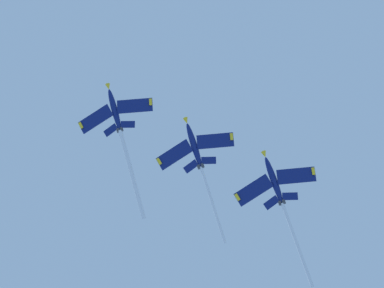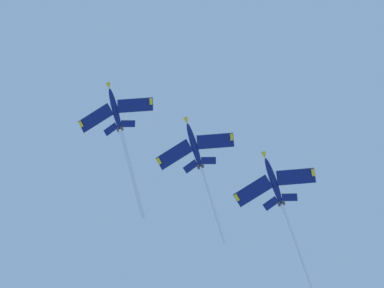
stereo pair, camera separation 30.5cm
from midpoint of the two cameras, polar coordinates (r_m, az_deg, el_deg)
jet_lead at (r=171.00m, az=-5.97°, el=1.00°), size 25.41×26.12×19.10m
jet_second at (r=165.31m, az=0.50°, el=-0.98°), size 22.72×23.41×16.98m
jet_third at (r=160.04m, az=7.34°, el=-4.13°), size 22.99×23.81×17.81m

